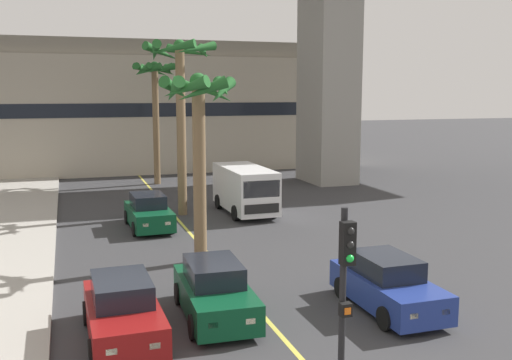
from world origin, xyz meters
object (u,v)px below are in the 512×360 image
object	(u,v)px
car_queue_fourth	(123,311)
palm_tree_far_median	(199,117)
palm_tree_near_median	(155,86)
car_queue_third	(149,213)
car_queue_front	(215,292)
delivery_van	(245,188)
traffic_light_median_near	(345,291)
car_queue_second	(387,285)
palm_tree_mid_median	(180,81)

from	to	relation	value
car_queue_fourth	palm_tree_far_median	distance (m)	8.23
palm_tree_near_median	car_queue_third	bearing A→B (deg)	-100.17
palm_tree_near_median	palm_tree_far_median	xyz separation A→B (m)	(-1.21, -18.76, -1.20)
car_queue_front	car_queue_third	distance (m)	11.24
palm_tree_far_median	car_queue_front	bearing A→B (deg)	-98.60
delivery_van	traffic_light_median_near	bearing A→B (deg)	-101.77
car_queue_third	traffic_light_median_near	bearing A→B (deg)	-86.33
car_queue_third	traffic_light_median_near	xyz separation A→B (m)	(1.12, -17.42, 1.99)
car_queue_fourth	traffic_light_median_near	distance (m)	6.74
palm_tree_near_median	palm_tree_far_median	distance (m)	18.84
car_queue_second	car_queue_third	xyz separation A→B (m)	(-5.12, 12.20, 0.00)
car_queue_second	delivery_van	bearing A→B (deg)	89.97
car_queue_second	car_queue_front	bearing A→B (deg)	168.71
car_queue_front	palm_tree_near_median	distance (m)	24.80
car_queue_front	car_queue_third	world-z (taller)	same
delivery_van	traffic_light_median_near	world-z (taller)	traffic_light_median_near
car_queue_front	car_queue_fourth	bearing A→B (deg)	-164.54
car_queue_fourth	car_queue_third	bearing A→B (deg)	79.30
car_queue_front	palm_tree_mid_median	distance (m)	15.04
palm_tree_mid_median	traffic_light_median_near	bearing A→B (deg)	-92.63
car_queue_second	car_queue_fourth	size ratio (longest dim) A/B	0.99
car_queue_front	car_queue_third	size ratio (longest dim) A/B	1.00
car_queue_front	delivery_van	size ratio (longest dim) A/B	0.79
delivery_van	palm_tree_mid_median	size ratio (longest dim) A/B	0.61
car_queue_fourth	palm_tree_far_median	xyz separation A→B (m)	(3.34, 5.98, 4.55)
delivery_van	palm_tree_far_median	size ratio (longest dim) A/B	0.77
car_queue_second	palm_tree_mid_median	distance (m)	16.12
car_queue_front	delivery_van	bearing A→B (deg)	69.65
palm_tree_mid_median	palm_tree_far_median	size ratio (longest dim) A/B	1.27
delivery_van	palm_tree_mid_median	xyz separation A→B (m)	(-3.09, 0.67, 5.37)
car_queue_second	palm_tree_near_median	xyz separation A→B (m)	(-2.82, 25.00, 5.76)
delivery_van	palm_tree_far_median	bearing A→B (deg)	-117.49
car_queue_fourth	palm_tree_near_median	bearing A→B (deg)	79.57
traffic_light_median_near	car_queue_second	bearing A→B (deg)	52.54
car_queue_front	palm_tree_near_median	xyz separation A→B (m)	(2.01, 24.04, 5.76)
car_queue_third	delivery_van	bearing A→B (deg)	19.35
traffic_light_median_near	palm_tree_far_median	world-z (taller)	palm_tree_far_median
car_queue_front	palm_tree_mid_median	size ratio (longest dim) A/B	0.48
car_queue_front	palm_tree_mid_median	bearing A→B (deg)	82.75
car_queue_second	car_queue_third	distance (m)	13.23
car_queue_second	palm_tree_far_median	xyz separation A→B (m)	(-4.03, 6.24, 4.55)
car_queue_front	palm_tree_far_median	bearing A→B (deg)	81.40
traffic_light_median_near	delivery_van	bearing A→B (deg)	78.23
delivery_van	palm_tree_far_median	world-z (taller)	palm_tree_far_median
car_queue_third	palm_tree_mid_median	distance (m)	6.74
car_queue_second	palm_tree_far_median	world-z (taller)	palm_tree_far_median
car_queue_fourth	palm_tree_near_median	distance (m)	25.81
car_queue_third	palm_tree_far_median	world-z (taller)	palm_tree_far_median
palm_tree_mid_median	car_queue_second	bearing A→B (deg)	-78.12
car_queue_front	palm_tree_mid_median	world-z (taller)	palm_tree_mid_median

